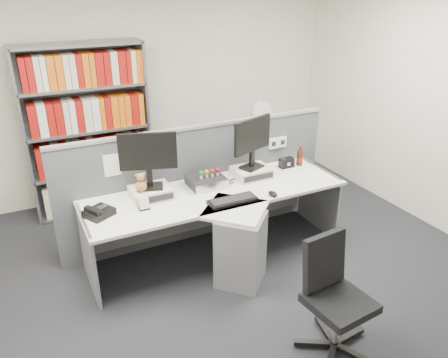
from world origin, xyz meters
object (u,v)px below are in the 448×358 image
monitor_left (148,156)px  shelving_unit (88,133)px  desk_phone (98,212)px  desk (227,225)px  mouse (273,194)px  desk_calendar (144,204)px  filing_cabinet (260,165)px  monitor_right (252,139)px  office_chair (333,293)px  cola_bottle (300,158)px  keyboard (232,200)px  speaker (287,163)px  desk_fan (261,116)px  desktop_pc (206,181)px

monitor_left → shelving_unit: bearing=101.1°
monitor_left → desk_phone: bearing=-164.0°
desk → mouse: mouse is taller
desk_calendar → filing_cabinet: 2.34m
monitor_right → shelving_unit: (-1.39, 1.46, -0.16)m
desk_phone → office_chair: bearing=-47.9°
office_chair → monitor_left: bearing=117.0°
office_chair → desk: bearing=100.5°
mouse → filing_cabinet: 1.73m
desk_phone → cola_bottle: (2.26, 0.19, 0.05)m
desk → keyboard: bearing=-50.8°
desk_phone → desk_calendar: (0.39, -0.06, 0.01)m
monitor_right → filing_cabinet: size_ratio=0.76×
keyboard → cola_bottle: size_ratio=2.06×
monitor_right → filing_cabinet: 1.47m
monitor_left → desk: bearing=-32.0°
keyboard → speaker: speaker is taller
mouse → desk_phone: (-1.58, 0.34, 0.01)m
mouse → desk_phone: bearing=167.9°
desk_calendar → desk_fan: 2.32m
desk → speaker: 1.10m
desk_fan → shelving_unit: bearing=167.9°
desktop_pc → desk_phone: bearing=-171.8°
desk_calendar → office_chair: (0.99, -1.47, -0.28)m
keyboard → shelving_unit: bearing=116.3°
speaker → shelving_unit: bearing=142.7°
monitor_left → desk_fan: monitor_left is taller
desk → desk_fan: bearing=49.4°
desk_phone → mouse: bearing=-12.1°
filing_cabinet → desk_calendar: bearing=-147.8°
desktop_pc → filing_cabinet: (1.23, 1.01, -0.42)m
shelving_unit → filing_cabinet: 2.24m
mouse → speaker: size_ratio=0.73×
desk → desk_calendar: 0.83m
monitor_left → desk_fan: (1.81, 1.02, -0.12)m
monitor_left → filing_cabinet: (1.81, 1.02, -0.79)m
speaker → shelving_unit: 2.34m
monitor_left → desk_phone: monitor_left is taller
keyboard → desk_fan: size_ratio=0.91×
mouse → filing_cabinet: (0.76, 1.51, -0.39)m
cola_bottle → shelving_unit: shelving_unit is taller
monitor_right → office_chair: bearing=-98.3°
mouse → cola_bottle: 0.86m
desk → cola_bottle: bearing=20.5°
desktop_pc → mouse: size_ratio=3.04×
office_chair → mouse: bearing=80.4°
desk_phone → office_chair: office_chair is taller
mouse → desk_calendar: bearing=166.7°
speaker → desk_fan: (0.24, 0.96, 0.25)m
shelving_unit → office_chair: size_ratio=2.20×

